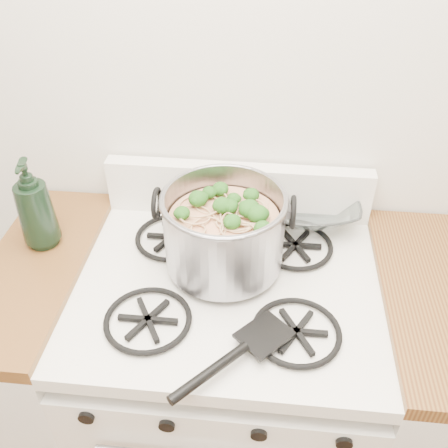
% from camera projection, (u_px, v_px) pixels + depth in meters
% --- Properties ---
extents(gas_range, '(0.76, 0.66, 0.92)m').
position_uv_depth(gas_range, '(227.00, 391.00, 1.54)').
color(gas_range, white).
rests_on(gas_range, ground).
extents(counter_left, '(0.25, 0.65, 0.92)m').
position_uv_depth(counter_left, '(68.00, 371.00, 1.57)').
color(counter_left, silver).
rests_on(counter_left, ground).
extents(stock_pot, '(0.34, 0.31, 0.21)m').
position_uv_depth(stock_pot, '(224.00, 232.00, 1.23)').
color(stock_pot, gray).
rests_on(stock_pot, gas_range).
extents(spatula, '(0.42, 0.42, 0.02)m').
position_uv_depth(spatula, '(264.00, 333.00, 1.09)').
color(spatula, black).
rests_on(spatula, gas_range).
extents(glass_bowl, '(0.12, 0.12, 0.02)m').
position_uv_depth(glass_bowl, '(313.00, 212.00, 1.43)').
color(glass_bowl, white).
rests_on(glass_bowl, gas_range).
extents(bottle, '(0.11, 0.11, 0.25)m').
position_uv_depth(bottle, '(34.00, 204.00, 1.27)').
color(bottle, black).
rests_on(bottle, counter_left).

